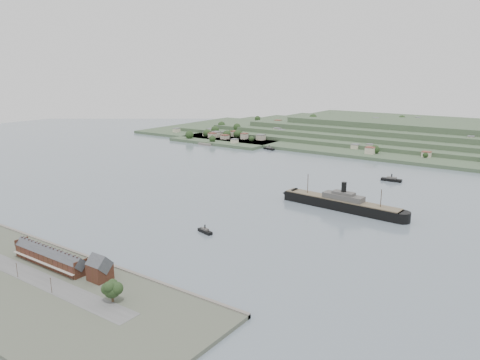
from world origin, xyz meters
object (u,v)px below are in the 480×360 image
Objects in this scene: steamship at (338,203)px; terrace_row at (50,257)px; fig_tree at (112,289)px; tugboat at (205,231)px; gabled_building at (100,268)px.

terrace_row is at bearing -113.09° from steamship.
fig_tree is at bearing -96.20° from steamship.
steamship is 9.95× the size of fig_tree.
gabled_building is at bearing -87.62° from tugboat.
gabled_building is 26.79m from fig_tree.
terrace_row is 37.74m from gabled_building.
terrace_row is 0.51× the size of steamship.
terrace_row reaches higher than tugboat.
steamship is 205.39m from fig_tree.
fig_tree is (-22.18, -204.15, 3.88)m from steamship.
fig_tree is at bearing -7.47° from terrace_row.
steamship is at bearing 66.91° from terrace_row.
tugboat is (33.79, 93.11, -5.43)m from terrace_row.
steamship is at bearing 83.80° from fig_tree.
gabled_building is 0.13× the size of steamship.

